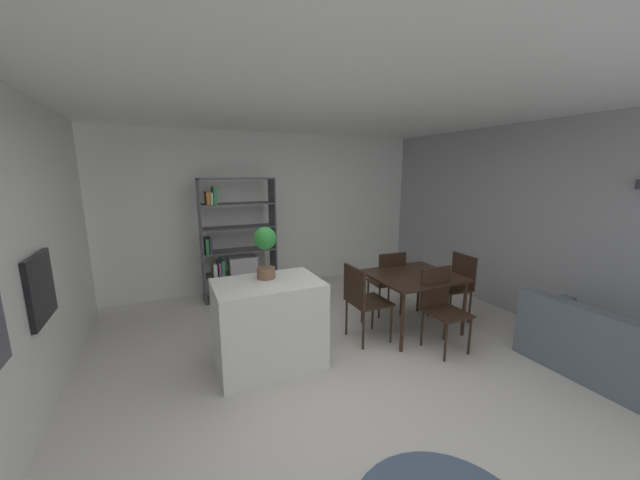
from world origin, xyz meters
TOP-DOWN VIEW (x-y plane):
  - ground_plane at (0.00, 0.00)m, footprint 8.54×8.54m
  - ceiling_slab at (0.00, 0.00)m, footprint 6.22×6.08m
  - back_partition at (0.00, 3.01)m, footprint 6.22×0.06m
  - right_partition_gray at (3.08, 0.00)m, footprint 0.06×6.08m
  - built_in_oven at (-2.43, 0.59)m, footprint 0.06×0.57m
  - kitchen_island at (-0.55, 0.44)m, footprint 1.07×0.72m
  - potted_plant_on_island at (-0.53, 0.57)m, footprint 0.23×0.23m
  - open_bookshelf at (-0.47, 2.61)m, footprint 1.16×0.37m
  - dining_table at (1.36, 0.49)m, footprint 1.07×0.96m
  - dining_chair_window_side at (2.11, 0.48)m, footprint 0.47×0.46m
  - dining_chair_near at (1.36, -0.01)m, footprint 0.42×0.44m
  - dining_chair_far at (1.35, 0.99)m, footprint 0.45×0.45m
  - dining_chair_island_side at (0.61, 0.49)m, footprint 0.45×0.46m

SIDE VIEW (x-z plane):
  - ground_plane at x=0.00m, z-range 0.00..0.00m
  - kitchen_island at x=-0.55m, z-range 0.00..0.92m
  - dining_chair_window_side at x=2.11m, z-range 0.09..1.00m
  - dining_chair_near at x=1.36m, z-range 0.08..1.02m
  - dining_chair_far at x=1.35m, z-range 0.09..1.01m
  - dining_chair_island_side at x=0.61m, z-range 0.10..1.03m
  - dining_table at x=1.36m, z-range 0.30..1.04m
  - open_bookshelf at x=-0.47m, z-range -0.13..1.79m
  - built_in_oven at x=-2.43m, z-range 0.80..1.36m
  - potted_plant_on_island at x=-0.53m, z-range 0.98..1.52m
  - back_partition at x=0.00m, z-range 0.00..2.67m
  - right_partition_gray at x=3.08m, z-range 0.00..2.67m
  - ceiling_slab at x=0.00m, z-range 2.67..2.73m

